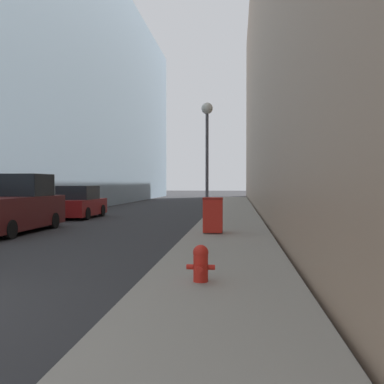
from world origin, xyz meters
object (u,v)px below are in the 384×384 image
object	(u,v)px
fire_hydrant	(201,262)
pickup_truck	(13,208)
trash_bin	(213,215)
lamppost	(207,139)
parked_sedan_near	(78,203)

from	to	relation	value
fire_hydrant	pickup_truck	bearing A→B (deg)	134.53
trash_bin	pickup_truck	bearing A→B (deg)	175.09
trash_bin	lamppost	xyz separation A→B (m)	(-0.44, 3.30, 2.93)
fire_hydrant	trash_bin	distance (m)	7.25
lamppost	parked_sedan_near	distance (m)	8.77
trash_bin	pickup_truck	world-z (taller)	pickup_truck
fire_hydrant	lamppost	world-z (taller)	lamppost
lamppost	pickup_truck	world-z (taller)	lamppost
parked_sedan_near	fire_hydrant	bearing A→B (deg)	-61.94
fire_hydrant	lamppost	distance (m)	11.04
fire_hydrant	parked_sedan_near	bearing A→B (deg)	118.06
trash_bin	lamppost	size ratio (longest dim) A/B	0.24
trash_bin	parked_sedan_near	world-z (taller)	parked_sedan_near
trash_bin	parked_sedan_near	distance (m)	10.62
pickup_truck	lamppost	bearing A→B (deg)	20.40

